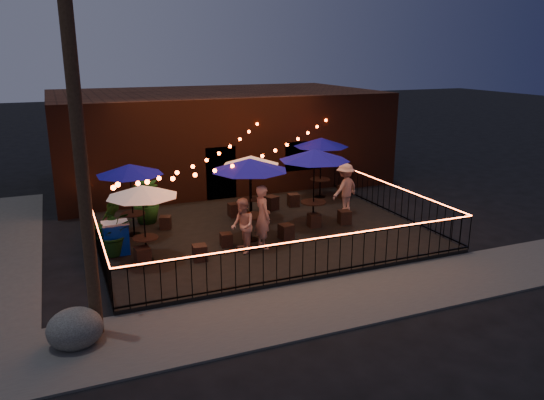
{
  "coord_description": "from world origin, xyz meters",
  "views": [
    {
      "loc": [
        -5.83,
        -13.17,
        5.73
      ],
      "look_at": [
        0.45,
        1.97,
        1.11
      ],
      "focal_mm": 35.0,
      "sensor_mm": 36.0,
      "label": 1
    }
  ],
  "objects_px": {
    "boulder": "(75,329)",
    "cafe_table_0": "(142,192)",
    "utility_pole": "(79,146)",
    "cafe_table_4": "(314,156)",
    "cafe_table_3": "(251,161)",
    "cafe_table_1": "(130,170)",
    "cafe_table_5": "(321,143)",
    "cafe_table_2": "(250,166)",
    "cooler": "(116,238)"
  },
  "relations": [
    {
      "from": "cafe_table_1",
      "to": "cooler",
      "type": "relative_size",
      "value": 2.78
    },
    {
      "from": "cafe_table_4",
      "to": "cooler",
      "type": "height_order",
      "value": "cafe_table_4"
    },
    {
      "from": "cafe_table_3",
      "to": "cooler",
      "type": "xyz_separation_m",
      "value": [
        -4.74,
        -1.77,
        -1.5
      ]
    },
    {
      "from": "utility_pole",
      "to": "cafe_table_3",
      "type": "distance_m",
      "value": 8.39
    },
    {
      "from": "utility_pole",
      "to": "cafe_table_1",
      "type": "height_order",
      "value": "utility_pole"
    },
    {
      "from": "cafe_table_2",
      "to": "cafe_table_4",
      "type": "xyz_separation_m",
      "value": [
        2.43,
        0.59,
        0.01
      ]
    },
    {
      "from": "cafe_table_0",
      "to": "cafe_table_2",
      "type": "xyz_separation_m",
      "value": [
        3.21,
        0.41,
        0.37
      ]
    },
    {
      "from": "cafe_table_2",
      "to": "cooler",
      "type": "distance_m",
      "value": 4.34
    },
    {
      "from": "cafe_table_0",
      "to": "cafe_table_3",
      "type": "distance_m",
      "value": 4.78
    },
    {
      "from": "utility_pole",
      "to": "cafe_table_2",
      "type": "distance_m",
      "value": 6.31
    },
    {
      "from": "utility_pole",
      "to": "cafe_table_4",
      "type": "height_order",
      "value": "utility_pole"
    },
    {
      "from": "cafe_table_5",
      "to": "cafe_table_3",
      "type": "bearing_deg",
      "value": -156.72
    },
    {
      "from": "cafe_table_3",
      "to": "cafe_table_4",
      "type": "distance_m",
      "value": 2.25
    },
    {
      "from": "cafe_table_2",
      "to": "cafe_table_5",
      "type": "height_order",
      "value": "cafe_table_2"
    },
    {
      "from": "boulder",
      "to": "cafe_table_0",
      "type": "bearing_deg",
      "value": 61.21
    },
    {
      "from": "utility_pole",
      "to": "boulder",
      "type": "height_order",
      "value": "utility_pole"
    },
    {
      "from": "boulder",
      "to": "cafe_table_2",
      "type": "bearing_deg",
      "value": 38.08
    },
    {
      "from": "utility_pole",
      "to": "cafe_table_2",
      "type": "relative_size",
      "value": 3.15
    },
    {
      "from": "cafe_table_2",
      "to": "cafe_table_3",
      "type": "bearing_deg",
      "value": 68.81
    },
    {
      "from": "cafe_table_3",
      "to": "cafe_table_4",
      "type": "xyz_separation_m",
      "value": [
        1.61,
        -1.54,
        0.34
      ]
    },
    {
      "from": "cafe_table_0",
      "to": "utility_pole",
      "type": "bearing_deg",
      "value": -115.35
    },
    {
      "from": "cafe_table_1",
      "to": "cafe_table_0",
      "type": "bearing_deg",
      "value": -90.0
    },
    {
      "from": "cafe_table_5",
      "to": "cooler",
      "type": "bearing_deg",
      "value": -158.36
    },
    {
      "from": "cafe_table_2",
      "to": "cafe_table_4",
      "type": "bearing_deg",
      "value": 13.72
    },
    {
      "from": "cafe_table_2",
      "to": "cafe_table_0",
      "type": "bearing_deg",
      "value": -172.75
    },
    {
      "from": "cafe_table_0",
      "to": "cafe_table_2",
      "type": "distance_m",
      "value": 3.26
    },
    {
      "from": "cafe_table_1",
      "to": "cafe_table_4",
      "type": "bearing_deg",
      "value": -12.51
    },
    {
      "from": "utility_pole",
      "to": "cafe_table_5",
      "type": "distance_m",
      "value": 11.83
    },
    {
      "from": "cafe_table_0",
      "to": "cooler",
      "type": "relative_size",
      "value": 2.29
    },
    {
      "from": "cafe_table_2",
      "to": "cooler",
      "type": "bearing_deg",
      "value": 174.62
    },
    {
      "from": "utility_pole",
      "to": "cafe_table_0",
      "type": "relative_size",
      "value": 3.65
    },
    {
      "from": "cafe_table_0",
      "to": "cafe_table_5",
      "type": "height_order",
      "value": "cafe_table_5"
    },
    {
      "from": "cafe_table_2",
      "to": "cafe_table_3",
      "type": "height_order",
      "value": "cafe_table_2"
    },
    {
      "from": "utility_pole",
      "to": "cooler",
      "type": "bearing_deg",
      "value": 77.78
    },
    {
      "from": "cafe_table_0",
      "to": "boulder",
      "type": "xyz_separation_m",
      "value": [
        -2.04,
        -3.71,
        -1.71
      ]
    },
    {
      "from": "boulder",
      "to": "cafe_table_3",
      "type": "bearing_deg",
      "value": 45.79
    },
    {
      "from": "cafe_table_0",
      "to": "cooler",
      "type": "xyz_separation_m",
      "value": [
        -0.7,
        0.78,
        -1.46
      ]
    },
    {
      "from": "cooler",
      "to": "cafe_table_4",
      "type": "bearing_deg",
      "value": 1.42
    },
    {
      "from": "cafe_table_5",
      "to": "boulder",
      "type": "bearing_deg",
      "value": -140.92
    },
    {
      "from": "cafe_table_3",
      "to": "cafe_table_4",
      "type": "bearing_deg",
      "value": -43.84
    },
    {
      "from": "cafe_table_5",
      "to": "boulder",
      "type": "height_order",
      "value": "cafe_table_5"
    },
    {
      "from": "cafe_table_3",
      "to": "cafe_table_0",
      "type": "bearing_deg",
      "value": -147.81
    },
    {
      "from": "cafe_table_4",
      "to": "cooler",
      "type": "relative_size",
      "value": 2.81
    },
    {
      "from": "cafe_table_0",
      "to": "cafe_table_5",
      "type": "bearing_deg",
      "value": 28.28
    },
    {
      "from": "cafe_table_2",
      "to": "cooler",
      "type": "relative_size",
      "value": 2.66
    },
    {
      "from": "utility_pole",
      "to": "cafe_table_3",
      "type": "relative_size",
      "value": 3.67
    },
    {
      "from": "cafe_table_4",
      "to": "cafe_table_2",
      "type": "bearing_deg",
      "value": -166.28
    },
    {
      "from": "cafe_table_3",
      "to": "cooler",
      "type": "bearing_deg",
      "value": -159.57
    },
    {
      "from": "cafe_table_2",
      "to": "boulder",
      "type": "distance_m",
      "value": 6.99
    },
    {
      "from": "cafe_table_5",
      "to": "cooler",
      "type": "height_order",
      "value": "cafe_table_5"
    }
  ]
}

